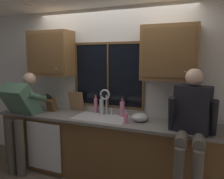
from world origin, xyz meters
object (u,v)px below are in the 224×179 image
(person_standing, at_px, (21,112))
(person_sitting_on_counter, at_px, (192,119))
(knife_block, at_px, (52,105))
(bottle_tall_clear, at_px, (96,105))
(bottle_amber_small, at_px, (122,109))
(soap_dispenser, at_px, (126,118))
(bottle_green_glass, at_px, (101,106))
(mixing_bowl, at_px, (140,117))
(cutting_board, at_px, (76,101))

(person_standing, distance_m, person_sitting_on_counter, 2.49)
(knife_block, bearing_deg, person_sitting_on_counter, -8.31)
(bottle_tall_clear, bearing_deg, bottle_amber_small, -5.89)
(person_standing, xyz_separation_m, soap_dispenser, (1.65, 0.20, 0.03))
(soap_dispenser, relative_size, bottle_amber_small, 0.64)
(soap_dispenser, distance_m, bottle_green_glass, 0.57)
(bottle_tall_clear, bearing_deg, person_sitting_on_counter, -18.83)
(mixing_bowl, relative_size, bottle_tall_clear, 0.78)
(mixing_bowl, xyz_separation_m, soap_dispenser, (-0.15, -0.15, 0.02))
(cutting_board, height_order, bottle_tall_clear, cutting_board)
(bottle_green_glass, bearing_deg, knife_block, -172.33)
(person_standing, distance_m, soap_dispenser, 1.66)
(person_sitting_on_counter, relative_size, soap_dispenser, 6.77)
(mixing_bowl, height_order, bottle_green_glass, bottle_green_glass)
(person_sitting_on_counter, bearing_deg, bottle_amber_small, 155.64)
(person_standing, xyz_separation_m, bottle_tall_clear, (1.03, 0.54, 0.09))
(cutting_board, bearing_deg, person_standing, -141.86)
(cutting_board, height_order, bottle_green_glass, cutting_board)
(bottle_tall_clear, height_order, bottle_amber_small, bottle_tall_clear)
(person_standing, height_order, soap_dispenser, person_standing)
(person_sitting_on_counter, relative_size, bottle_tall_clear, 4.16)
(bottle_tall_clear, bearing_deg, soap_dispenser, -28.61)
(person_standing, xyz_separation_m, person_sitting_on_counter, (2.49, 0.04, 0.14))
(knife_block, height_order, bottle_green_glass, bottle_green_glass)
(cutting_board, bearing_deg, bottle_amber_small, -2.49)
(cutting_board, bearing_deg, soap_dispenser, -18.56)
(knife_block, relative_size, cutting_board, 0.98)
(cutting_board, relative_size, bottle_tall_clear, 1.09)
(person_sitting_on_counter, bearing_deg, soap_dispenser, 169.30)
(bottle_green_glass, distance_m, bottle_amber_small, 0.34)
(person_sitting_on_counter, height_order, mixing_bowl, person_sitting_on_counter)
(bottle_green_glass, height_order, bottle_tall_clear, bottle_green_glass)
(person_standing, relative_size, soap_dispenser, 8.37)
(mixing_bowl, xyz_separation_m, bottle_amber_small, (-0.31, 0.14, 0.07))
(person_sitting_on_counter, distance_m, knife_block, 2.20)
(bottle_green_glass, bearing_deg, bottle_tall_clear, 153.46)
(person_sitting_on_counter, distance_m, bottle_tall_clear, 1.55)
(mixing_bowl, height_order, bottle_amber_small, bottle_amber_small)
(bottle_green_glass, relative_size, bottle_amber_small, 1.06)
(person_sitting_on_counter, xyz_separation_m, bottle_tall_clear, (-1.46, 0.50, -0.06))
(knife_block, xyz_separation_m, bottle_tall_clear, (0.72, 0.18, 0.02))
(knife_block, relative_size, bottle_green_glass, 1.04)
(person_sitting_on_counter, height_order, bottle_green_glass, person_sitting_on_counter)
(mixing_bowl, bearing_deg, cutting_board, 171.18)
(person_sitting_on_counter, bearing_deg, mixing_bowl, 155.63)
(bottle_green_glass, distance_m, bottle_tall_clear, 0.15)
(person_sitting_on_counter, relative_size, bottle_amber_small, 4.31)
(person_standing, height_order, bottle_green_glass, person_standing)
(knife_block, height_order, bottle_tall_clear, same)
(bottle_tall_clear, bearing_deg, person_standing, -152.18)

